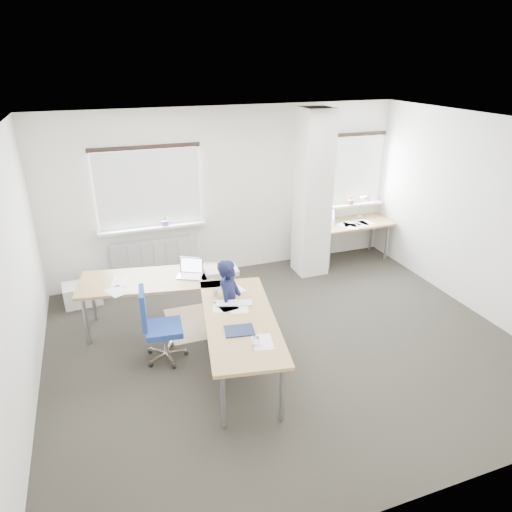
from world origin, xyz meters
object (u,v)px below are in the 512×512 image
object	(u,v)px
desk_main	(198,298)
desk_side	(353,224)
person	(230,305)
task_chair	(162,340)

from	to	relation	value
desk_main	desk_side	distance (m)	3.75
desk_main	person	distance (m)	0.42
desk_main	desk_side	bearing A→B (deg)	38.36
desk_side	person	world-z (taller)	person
task_chair	person	world-z (taller)	person
desk_main	desk_side	world-z (taller)	desk_side
desk_side	person	xyz separation A→B (m)	(-2.93, -1.96, -0.07)
desk_main	task_chair	xyz separation A→B (m)	(-0.51, -0.14, -0.42)
person	task_chair	bearing A→B (deg)	123.31
person	desk_main	bearing A→B (deg)	100.01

